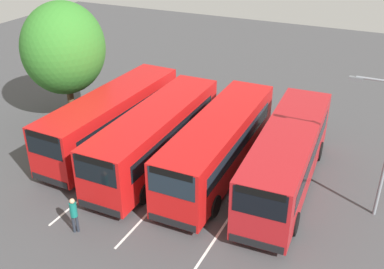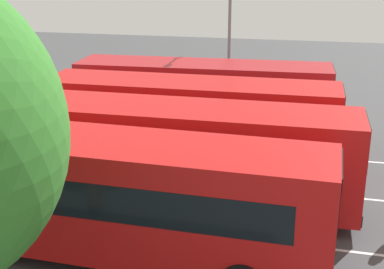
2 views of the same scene
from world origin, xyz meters
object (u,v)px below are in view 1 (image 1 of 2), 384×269
object	(u,v)px
bus_center_left	(156,135)
bus_center_right	(219,144)
pedestrian	(74,212)
bus_far_left	(112,117)
depot_tree	(64,48)
bus_far_right	(287,156)

from	to	relation	value
bus_center_left	bus_center_right	distance (m)	3.52
pedestrian	bus_center_right	bearing A→B (deg)	-68.17
bus_far_left	depot_tree	bearing A→B (deg)	-110.65
bus_far_right	depot_tree	world-z (taller)	depot_tree
bus_far_left	pedestrian	bearing A→B (deg)	23.93
bus_far_right	depot_tree	size ratio (longest dim) A/B	1.42
bus_far_right	bus_center_left	bearing A→B (deg)	-86.12
bus_center_right	bus_far_right	bearing A→B (deg)	93.67
pedestrian	bus_far_right	bearing A→B (deg)	-84.82
bus_center_right	bus_far_right	distance (m)	3.61
bus_far_left	bus_center_left	world-z (taller)	same
pedestrian	depot_tree	bearing A→B (deg)	-0.42
bus_far_left	pedestrian	distance (m)	8.15
bus_far_left	pedestrian	xyz separation A→B (m)	(7.53, 3.02, -0.77)
bus_far_left	bus_far_right	world-z (taller)	same
pedestrian	bus_center_left	bearing A→B (deg)	-43.41
bus_far_right	depot_tree	bearing A→B (deg)	-100.03
bus_center_left	bus_far_right	bearing A→B (deg)	96.43
bus_center_right	bus_far_right	size ratio (longest dim) A/B	0.99
bus_center_right	depot_tree	xyz separation A→B (m)	(-2.30, -11.68, 3.06)
bus_center_right	pedestrian	size ratio (longest dim) A/B	6.16
bus_far_left	bus_center_left	xyz separation A→B (m)	(0.84, 3.47, 0.00)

